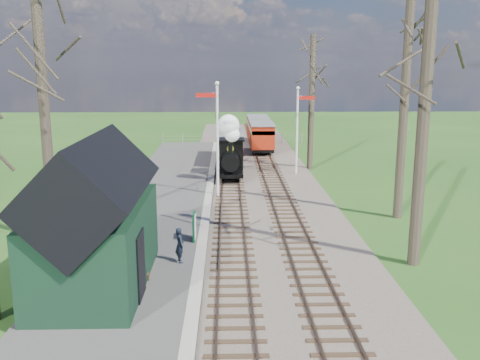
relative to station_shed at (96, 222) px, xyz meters
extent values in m
plane|color=#255219|center=(4.30, -4.00, -2.27)|extent=(140.00, 140.00, 0.00)
ellipsoid|color=#385B23|center=(-20.70, 56.00, -17.03)|extent=(57.60, 36.00, 16.20)
ellipsoid|color=#385B23|center=(14.30, 61.00, -20.31)|extent=(70.40, 44.00, 19.80)
ellipsoid|color=#385B23|center=(-3.70, 66.00, -18.67)|extent=(64.00, 40.00, 18.00)
cube|color=brown|center=(5.60, 18.00, -2.22)|extent=(8.00, 60.00, 0.10)
cube|color=brown|center=(3.80, 18.00, -2.13)|extent=(0.07, 60.00, 0.12)
cube|color=brown|center=(4.80, 18.00, -2.13)|extent=(0.07, 60.00, 0.12)
cube|color=#38281C|center=(4.30, 18.00, -2.17)|extent=(1.60, 60.00, 0.09)
cube|color=brown|center=(6.40, 18.00, -2.13)|extent=(0.07, 60.00, 0.12)
cube|color=brown|center=(7.40, 18.00, -2.13)|extent=(0.07, 60.00, 0.12)
cube|color=#38281C|center=(6.90, 18.00, -2.17)|extent=(1.60, 60.00, 0.09)
cube|color=#474442|center=(0.80, 10.00, -2.17)|extent=(5.00, 44.00, 0.20)
cube|color=#B2AD9E|center=(3.10, 10.00, -2.16)|extent=(0.40, 44.00, 0.21)
cube|color=black|center=(0.00, 0.00, -0.77)|extent=(3.00, 6.00, 2.60)
cube|color=black|center=(0.00, 0.00, 1.08)|extent=(3.25, 6.30, 3.25)
cube|color=black|center=(1.52, -1.00, -1.07)|extent=(0.06, 1.20, 2.00)
cylinder|color=silver|center=(3.60, 12.00, 0.73)|extent=(0.14, 0.14, 6.00)
sphere|color=silver|center=(3.60, 12.00, 3.83)|extent=(0.24, 0.24, 0.24)
cube|color=#B7140F|center=(3.05, 12.00, 3.23)|extent=(1.10, 0.08, 0.22)
cube|color=black|center=(3.60, 12.00, 2.13)|extent=(0.18, 0.06, 0.30)
cylinder|color=silver|center=(8.60, 18.00, 0.48)|extent=(0.14, 0.14, 5.50)
sphere|color=silver|center=(8.60, 18.00, 3.33)|extent=(0.24, 0.24, 0.24)
cube|color=#B7140F|center=(9.15, 18.00, 2.73)|extent=(1.10, 0.08, 0.22)
cube|color=black|center=(8.60, 18.00, 1.63)|extent=(0.18, 0.06, 0.30)
cylinder|color=#382D23|center=(-3.00, 5.00, 3.23)|extent=(0.41, 0.41, 11.00)
cylinder|color=#382D23|center=(10.80, 2.00, 3.73)|extent=(0.42, 0.42, 12.00)
cylinder|color=#382D23|center=(12.10, 8.00, 2.73)|extent=(0.40, 0.40, 10.00)
cylinder|color=#382D23|center=(9.80, 20.00, 2.23)|extent=(0.39, 0.39, 9.00)
cube|color=slate|center=(4.60, 32.00, -1.52)|extent=(12.60, 0.02, 0.01)
cube|color=slate|center=(4.60, 32.00, -1.82)|extent=(12.60, 0.02, 0.02)
cylinder|color=slate|center=(4.60, 32.00, -1.77)|extent=(0.08, 0.08, 1.00)
cube|color=black|center=(4.30, 16.42, -1.66)|extent=(1.52, 3.58, 0.22)
cylinder|color=black|center=(4.30, 15.89, -0.86)|extent=(0.98, 2.33, 0.98)
cube|color=black|center=(4.30, 17.50, -0.77)|extent=(1.61, 1.43, 1.79)
cylinder|color=black|center=(4.30, 14.99, -0.05)|extent=(0.25, 0.25, 0.72)
sphere|color=gold|center=(4.30, 16.16, -0.23)|extent=(0.47, 0.47, 0.47)
sphere|color=white|center=(4.40, 14.99, 0.80)|extent=(0.90, 0.90, 0.90)
sphere|color=white|center=(4.20, 15.08, 1.33)|extent=(1.25, 1.25, 1.25)
cylinder|color=black|center=(3.80, 15.35, -1.78)|extent=(0.09, 0.57, 0.57)
cylinder|color=black|center=(4.80, 15.35, -1.78)|extent=(0.09, 0.57, 0.57)
cube|color=black|center=(4.30, 22.42, -1.75)|extent=(1.70, 6.27, 0.27)
cube|color=maroon|center=(4.30, 22.42, -1.22)|extent=(1.79, 6.27, 0.81)
cube|color=beige|center=(4.30, 22.42, -0.41)|extent=(1.79, 6.27, 0.81)
cube|color=slate|center=(4.30, 22.42, 0.04)|extent=(1.88, 6.45, 0.11)
cube|color=black|center=(6.90, 26.94, -1.75)|extent=(1.71, 4.50, 0.27)
cube|color=#9D220D|center=(6.90, 26.94, -1.21)|extent=(1.80, 4.50, 0.81)
cube|color=beige|center=(6.90, 26.94, -0.40)|extent=(1.80, 4.50, 0.81)
cube|color=slate|center=(6.90, 26.94, 0.05)|extent=(1.89, 4.68, 0.11)
cube|color=black|center=(6.90, 32.44, -1.75)|extent=(1.71, 4.50, 0.27)
cube|color=#9D220D|center=(6.90, 32.44, -1.21)|extent=(1.80, 4.50, 0.81)
cube|color=beige|center=(6.90, 32.44, -0.40)|extent=(1.80, 4.50, 0.81)
cube|color=slate|center=(6.90, 32.44, 0.05)|extent=(1.89, 4.68, 0.11)
cube|color=#0E4326|center=(2.77, 4.32, -1.51)|extent=(0.08, 0.76, 1.12)
cube|color=silver|center=(2.82, 4.32, -1.51)|extent=(0.02, 0.66, 0.92)
cube|color=#492C1A|center=(1.22, 0.70, -1.86)|extent=(0.76, 1.34, 0.06)
cube|color=#492C1A|center=(1.06, 0.65, -1.61)|extent=(0.46, 1.23, 0.55)
cube|color=#492C1A|center=(1.36, 0.15, -1.98)|extent=(0.06, 0.06, 0.18)
cube|color=#492C1A|center=(1.08, 1.25, -1.98)|extent=(0.06, 0.06, 0.18)
imported|color=#1A1E2F|center=(2.41, 1.89, -1.44)|extent=(0.45, 0.54, 1.26)
camera|label=1|loc=(4.09, -16.05, 4.76)|focal=40.00mm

